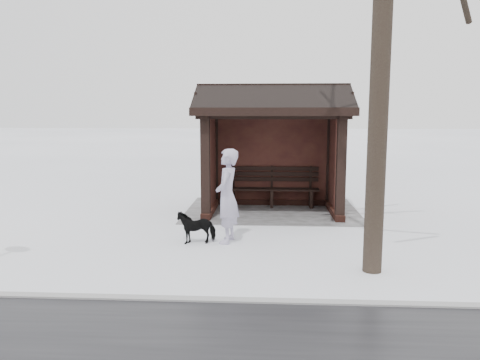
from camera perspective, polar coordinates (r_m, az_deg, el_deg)
name	(u,v)px	position (r m, az deg, el deg)	size (l,w,h in m)	color
ground	(272,212)	(11.47, 3.90, -3.94)	(120.00, 120.00, 0.00)	white
kerb	(275,302)	(6.20, 4.33, -14.63)	(120.00, 0.15, 0.06)	gray
trampled_patch	(272,210)	(11.67, 3.89, -3.70)	(4.20, 3.20, 0.02)	gray
bus_shelter	(273,123)	(11.38, 4.00, 6.95)	(3.60, 2.40, 3.09)	#381A14
pedestrian	(227,196)	(8.69, -1.58, -1.96)	(0.64, 0.42, 1.76)	#AAA3BF
dog	(196,227)	(8.82, -5.33, -5.70)	(0.32, 0.70, 0.59)	black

